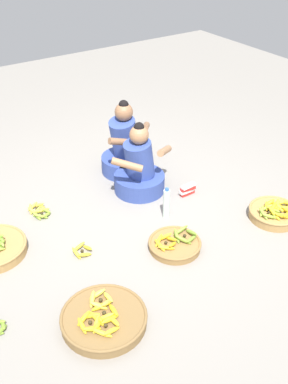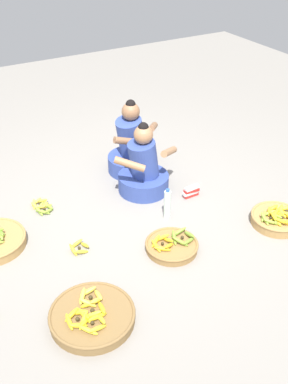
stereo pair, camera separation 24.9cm
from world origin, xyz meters
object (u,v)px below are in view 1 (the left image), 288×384
object	(u,v)px
water_bottle	(166,204)
loose_bananas_front_left	(82,251)
packet_carton_stack	(188,190)
banana_basket_back_left	(104,318)
vendor_woman_front	(140,170)
loose_bananas_mid_right	(39,210)
banana_basket_front_center	(275,213)
vendor_woman_behind	(125,149)
banana_basket_near_vendor	(175,244)

from	to	relation	value
water_bottle	loose_bananas_front_left	bearing A→B (deg)	-178.51
water_bottle	packet_carton_stack	bearing A→B (deg)	24.93
banana_basket_back_left	vendor_woman_front	bearing A→B (deg)	48.33
loose_bananas_mid_right	banana_basket_front_center	bearing A→B (deg)	-35.82
vendor_woman_front	vendor_woman_behind	xyz separation A→B (m)	(0.09, 0.42, 0.03)
vendor_woman_behind	banana_basket_near_vendor	bearing A→B (deg)	-104.07
banana_basket_back_left	packet_carton_stack	bearing A→B (deg)	32.54
banana_basket_near_vendor	loose_bananas_front_left	world-z (taller)	banana_basket_near_vendor
water_bottle	banana_basket_front_center	bearing A→B (deg)	-34.71
vendor_woman_front	banana_basket_front_center	distance (m)	1.38
vendor_woman_behind	water_bottle	world-z (taller)	vendor_woman_behind
banana_basket_front_center	banana_basket_near_vendor	bearing A→B (deg)	170.76
vendor_woman_front	water_bottle	size ratio (longest dim) A/B	2.37
water_bottle	packet_carton_stack	size ratio (longest dim) A/B	1.84
vendor_woman_behind	banana_basket_front_center	xyz separation A→B (m)	(0.71, -1.53, -0.21)
banana_basket_back_left	loose_bananas_front_left	distance (m)	0.80
vendor_woman_behind	banana_basket_near_vendor	xyz separation A→B (m)	(-0.34, -1.36, -0.22)
banana_basket_near_vendor	vendor_woman_front	bearing A→B (deg)	74.89
banana_basket_front_center	water_bottle	xyz separation A→B (m)	(-0.84, 0.58, 0.09)
banana_basket_front_center	packet_carton_stack	xyz separation A→B (m)	(-0.44, 0.77, -0.00)
vendor_woman_front	packet_carton_stack	size ratio (longest dim) A/B	4.35
loose_bananas_front_left	water_bottle	xyz separation A→B (m)	(0.91, 0.02, 0.12)
banana_basket_near_vendor	water_bottle	world-z (taller)	water_bottle
banana_basket_back_left	loose_bananas_front_left	xyz separation A→B (m)	(0.22, 0.77, -0.02)
banana_basket_back_left	banana_basket_front_center	bearing A→B (deg)	6.05
vendor_woman_front	loose_bananas_front_left	world-z (taller)	vendor_woman_front
banana_basket_near_vendor	banana_basket_back_left	world-z (taller)	banana_basket_back_left
vendor_woman_front	vendor_woman_behind	bearing A→B (deg)	78.31
banana_basket_front_center	packet_carton_stack	world-z (taller)	banana_basket_front_center
vendor_woman_front	banana_basket_front_center	xyz separation A→B (m)	(0.80, -1.11, -0.18)
banana_basket_front_center	packet_carton_stack	bearing A→B (deg)	119.40
vendor_woman_behind	packet_carton_stack	xyz separation A→B (m)	(0.28, -0.76, -0.21)
banana_basket_near_vendor	water_bottle	distance (m)	0.47
banana_basket_near_vendor	packet_carton_stack	distance (m)	0.86
vendor_woman_behind	loose_bananas_mid_right	xyz separation A→B (m)	(-1.11, -0.21, -0.24)
banana_basket_back_left	banana_basket_near_vendor	bearing A→B (deg)	22.39
water_bottle	packet_carton_stack	xyz separation A→B (m)	(0.41, 0.19, -0.09)
banana_basket_front_center	banana_basket_back_left	xyz separation A→B (m)	(-1.97, -0.21, -0.01)
banana_basket_back_left	loose_bananas_front_left	world-z (taller)	banana_basket_back_left
banana_basket_near_vendor	loose_bananas_front_left	xyz separation A→B (m)	(-0.70, 0.39, -0.02)
banana_basket_near_vendor	water_bottle	xyz separation A→B (m)	(0.21, 0.41, 0.11)
water_bottle	vendor_woman_front	bearing A→B (deg)	85.06
banana_basket_near_vendor	banana_basket_front_center	xyz separation A→B (m)	(1.05, -0.17, 0.02)
banana_basket_near_vendor	packet_carton_stack	xyz separation A→B (m)	(0.62, 0.60, 0.01)
banana_basket_near_vendor	water_bottle	size ratio (longest dim) A/B	1.43
banana_basket_back_left	loose_bananas_mid_right	world-z (taller)	banana_basket_back_left
vendor_woman_behind	packet_carton_stack	size ratio (longest dim) A/B	4.72
vendor_woman_behind	banana_basket_front_center	bearing A→B (deg)	-65.06
banana_basket_back_left	water_bottle	world-z (taller)	water_bottle
packet_carton_stack	loose_bananas_mid_right	bearing A→B (deg)	158.61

